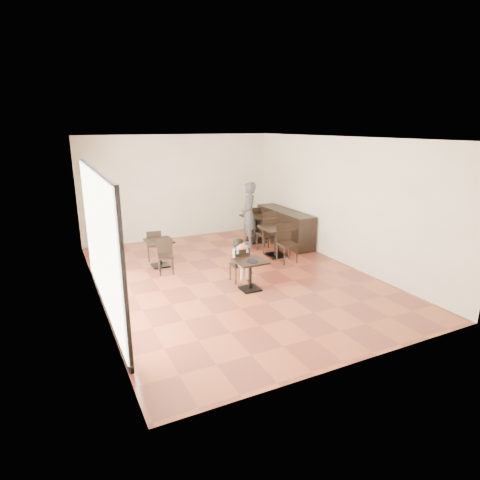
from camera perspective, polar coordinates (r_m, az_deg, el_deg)
floor at (r=9.50m, az=-0.87°, el=-5.37°), size 6.00×8.00×0.01m
ceiling at (r=8.85m, az=-0.96°, el=14.31°), size 6.00×8.00×0.01m
wall_back at (r=12.72m, az=-8.68°, el=7.41°), size 6.00×0.01×3.20m
wall_front at (r=5.80m, az=16.19°, el=-3.37°), size 6.00×0.01×3.20m
wall_left at (r=8.26m, az=-20.12°, el=1.98°), size 0.01×8.00×3.20m
wall_right at (r=10.64m, az=13.93°, el=5.46°), size 0.01×8.00×3.20m
storefront_window at (r=7.82m, az=-19.34°, el=-0.19°), size 0.04×4.50×2.60m
child_table at (r=8.71m, az=1.45°, el=-5.02°), size 0.64×0.64×0.67m
child_chair at (r=9.15m, az=-0.14°, el=-3.51°), size 0.36×0.36×0.81m
child at (r=9.12m, az=-0.14°, el=-2.89°), size 0.36×0.51×1.02m
plate at (r=8.51m, az=1.78°, el=-3.08°), size 0.23×0.23×0.01m
pizza_slice at (r=8.84m, az=0.40°, el=-0.96°), size 0.24×0.18×0.05m
adult_patron at (r=11.71m, az=1.26°, el=3.61°), size 0.66×0.80×1.90m
cafe_table_mid at (r=10.94m, az=5.17°, el=-0.26°), size 0.78×0.78×0.82m
cafe_table_left at (r=10.34m, az=-11.35°, el=-1.85°), size 0.76×0.76×0.69m
cafe_table_back at (r=12.28m, az=2.30°, el=1.62°), size 1.00×1.00×0.83m
chair_mid_a at (r=11.37m, az=3.75°, el=0.84°), size 0.45×0.45×0.99m
chair_mid_b at (r=10.47m, az=6.73°, el=-0.58°), size 0.45×0.45×0.99m
chair_left_a at (r=10.83m, az=-12.13°, el=-0.68°), size 0.44×0.44×0.83m
chair_left_b at (r=9.81m, az=-10.53°, el=-2.35°), size 0.44×0.44×0.83m
chair_back_a at (r=12.80m, az=1.80°, el=2.62°), size 0.57×0.57×1.00m
chair_back_b at (r=11.87m, az=4.28°, el=1.51°), size 0.57×0.57×1.00m
service_counter at (r=12.25m, az=6.36°, el=1.91°), size 0.60×2.40×1.00m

